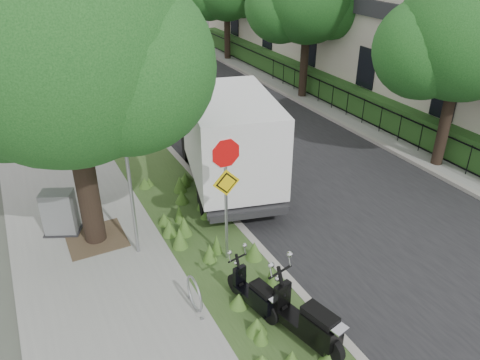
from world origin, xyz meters
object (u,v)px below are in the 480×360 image
Objects in this scene: sign_assembly at (226,176)px; box_truck at (227,135)px; scooter_far at (258,298)px; utility_cabinet at (60,213)px; scooter_near at (311,327)px.

sign_assembly reaches higher than box_truck.
utility_cabinet is at bearing 122.80° from scooter_far.
box_truck reaches higher than scooter_far.
scooter_near is 6.93m from utility_cabinet.
scooter_far is at bearing -109.67° from box_truck.
utility_cabinet reaches higher than scooter_far.
scooter_near is at bearing -69.49° from scooter_far.
scooter_near is at bearing -59.45° from utility_cabinet.
sign_assembly is at bearing -116.07° from box_truck.
sign_assembly reaches higher than utility_cabinet.
box_truck is (1.45, 6.51, 1.07)m from scooter_near.
scooter_far is 0.26× the size of box_truck.
utility_cabinet reaches higher than scooter_near.
scooter_near reaches higher than scooter_far.
scooter_near is 1.28m from scooter_far.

